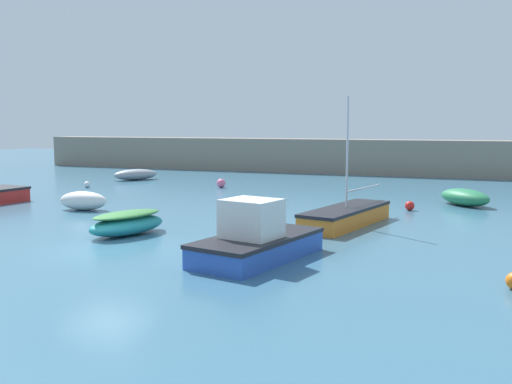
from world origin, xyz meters
The scene contains 11 objects.
ground_plane centered at (0.00, 0.00, -0.10)m, with size 120.00×120.00×0.20m, color #38667F.
harbor_breakwater centered at (0.00, 30.83, 1.39)m, with size 55.67×2.47×2.78m, color gray.
rowboat_white_midwater centered at (10.34, 14.78, 0.41)m, with size 3.06×3.05×0.83m.
dinghy_near_pier centered at (-6.15, 6.63, 0.44)m, with size 2.45×1.42×0.88m.
motorboat_with_cabin centered at (4.95, 0.51, 0.60)m, with size 2.95×4.89×1.83m.
rowboat_with_red_cover centered at (-0.79, 2.33, 0.43)m, with size 2.25×3.42×0.86m.
rowboat_blue_near centered at (-12.07, 19.88, 0.39)m, with size 2.87×3.33×0.78m.
sailboat_short_mast centered at (6.14, 7.18, 0.38)m, with size 2.66×6.18×5.05m.
mooring_buoy_pink centered at (-4.24, 17.66, 0.28)m, with size 0.55×0.55×0.55m, color #EA668C.
mooring_buoy_red centered at (8.02, 12.13, 0.22)m, with size 0.44×0.44×0.44m, color red.
mooring_buoy_white centered at (-12.13, 14.52, 0.19)m, with size 0.39×0.39×0.39m, color white.
Camera 1 is at (11.04, -14.83, 3.97)m, focal length 40.00 mm.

